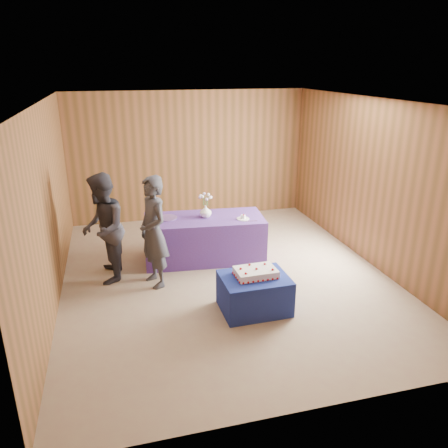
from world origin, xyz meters
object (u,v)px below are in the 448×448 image
object	(u,v)px
serving_table	(204,238)
guest_left	(153,232)
cake_table	(254,293)
sheet_cake	(256,272)
guest_right	(103,229)
vase	(206,211)

from	to	relation	value
serving_table	guest_left	size ratio (longest dim) A/B	1.18
cake_table	guest_left	world-z (taller)	guest_left
serving_table	guest_left	xyz separation A→B (m)	(-0.92, -0.73, 0.48)
sheet_cake	guest_right	xyz separation A→B (m)	(-1.96, 1.42, 0.30)
vase	serving_table	bearing A→B (deg)	-144.20
sheet_cake	vase	size ratio (longest dim) A/B	2.86
sheet_cake	cake_table	bearing A→B (deg)	-129.14
guest_right	vase	bearing A→B (deg)	107.10
serving_table	sheet_cake	xyz separation A→B (m)	(0.32, -1.80, 0.18)
vase	guest_left	world-z (taller)	guest_left
serving_table	guest_left	bearing A→B (deg)	-136.35
serving_table	sheet_cake	size ratio (longest dim) A/B	3.40
serving_table	sheet_cake	bearing A→B (deg)	-74.49
guest_left	guest_right	xyz separation A→B (m)	(-0.72, 0.35, -0.00)
sheet_cake	guest_left	size ratio (longest dim) A/B	0.35
cake_table	vase	distance (m)	1.96
guest_left	serving_table	bearing A→B (deg)	109.70
sheet_cake	guest_right	size ratio (longest dim) A/B	0.35
vase	guest_left	xyz separation A→B (m)	(-0.95, -0.75, -0.00)
serving_table	guest_right	distance (m)	1.75
cake_table	guest_right	size ratio (longest dim) A/B	0.53
serving_table	guest_right	world-z (taller)	guest_right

